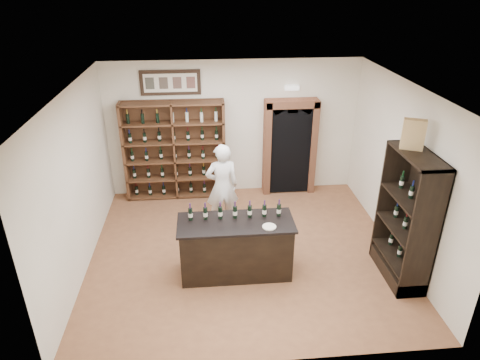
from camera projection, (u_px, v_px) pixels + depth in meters
The scene contains 21 objects.
floor at pixel (244, 251), 7.85m from camera, with size 5.50×5.50×0.00m, color brown.
ceiling at pixel (245, 89), 6.53m from camera, with size 5.50×5.50×0.00m, color white.
wall_back at pixel (233, 129), 9.43m from camera, with size 5.50×0.04×3.00m, color white.
wall_left at pixel (77, 184), 6.97m from camera, with size 0.04×5.00×3.00m, color white.
wall_right at pixel (402, 171), 7.41m from camera, with size 0.04×5.00×3.00m, color white.
wine_shelf at pixel (175, 150), 9.35m from camera, with size 2.20×0.38×2.20m.
framed_picture at pixel (170, 83), 8.84m from camera, with size 1.25×0.04×0.52m, color black.
arched_doorway at pixel (290, 145), 9.54m from camera, with size 1.17×0.35×2.17m.
emergency_light at pixel (292, 88), 9.07m from camera, with size 0.30×0.10×0.10m, color white.
tasting_counter at pixel (236, 248), 7.08m from camera, with size 1.88×0.78×1.00m.
counter_bottle_0 at pixel (190, 214), 6.87m from camera, with size 0.07×0.07×0.30m.
counter_bottle_1 at pixel (205, 213), 6.89m from camera, with size 0.07×0.07×0.30m.
counter_bottle_2 at pixel (220, 213), 6.91m from camera, with size 0.07×0.07×0.30m.
counter_bottle_3 at pixel (235, 212), 6.93m from camera, with size 0.07×0.07×0.30m.
counter_bottle_4 at pixel (250, 211), 6.94m from camera, with size 0.07×0.07×0.30m.
counter_bottle_5 at pixel (264, 211), 6.96m from camera, with size 0.07×0.07×0.30m.
counter_bottle_6 at pixel (279, 210), 6.98m from camera, with size 0.07×0.07×0.30m.
side_cabinet at pixel (405, 237), 6.92m from camera, with size 0.48×1.20×2.20m.
shopkeeper at pixel (222, 187), 8.26m from camera, with size 0.64×0.42×1.75m, color white.
plate at pixel (269, 227), 6.71m from camera, with size 0.22×0.22×0.02m, color silver.
wine_crate at pixel (413, 134), 6.36m from camera, with size 0.33×0.14×0.47m, color tan.
Camera 1 is at (-0.66, -6.45, 4.61)m, focal length 32.00 mm.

